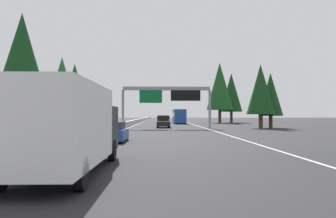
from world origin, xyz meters
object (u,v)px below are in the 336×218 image
(sign_gantry_overhead, at_px, (168,95))
(conifer_right_far, at_px, (220,86))
(conifer_left_mid, at_px, (62,84))
(conifer_right_near, at_px, (261,89))
(minivan_mid_left, at_px, (162,119))
(bus_near_right, at_px, (179,116))
(box_truck_distant_a, at_px, (67,126))
(sedan_far_left, at_px, (114,132))
(oncoming_near, at_px, (38,126))
(conifer_left_near, at_px, (22,59))
(pickup_far_right, at_px, (163,122))
(conifer_right_distant, at_px, (231,93))
(conifer_left_far, at_px, (75,87))
(conifer_right_mid, at_px, (271,94))

(sign_gantry_overhead, distance_m, conifer_right_far, 34.54)
(conifer_right_far, bearing_deg, conifer_left_mid, 114.83)
(conifer_right_near, bearing_deg, minivan_mid_left, 19.62)
(bus_near_right, bearing_deg, sign_gantry_overhead, 173.70)
(conifer_right_near, height_order, conifer_left_mid, conifer_left_mid)
(box_truck_distant_a, height_order, sedan_far_left, box_truck_distant_a)
(oncoming_near, bearing_deg, minivan_mid_left, 168.41)
(sign_gantry_overhead, bearing_deg, conifer_right_far, -22.04)
(bus_near_right, relative_size, oncoming_near, 2.05)
(conifer_right_far, relative_size, conifer_left_near, 0.96)
(pickup_far_right, xyz_separation_m, oncoming_near, (-20.83, 11.77, 0.00))
(box_truck_distant_a, height_order, conifer_right_distant, conifer_right_distant)
(minivan_mid_left, relative_size, conifer_right_distant, 0.41)
(box_truck_distant_a, bearing_deg, conifer_left_far, 13.86)
(sign_gantry_overhead, relative_size, conifer_right_far, 0.89)
(box_truck_distant_a, xyz_separation_m, conifer_right_far, (68.85, -17.00, 7.03))
(minivan_mid_left, height_order, conifer_right_far, conifer_right_far)
(sedan_far_left, height_order, bus_near_right, bus_near_right)
(sedan_far_left, relative_size, conifer_left_mid, 0.34)
(pickup_far_right, distance_m, conifer_left_mid, 23.83)
(sign_gantry_overhead, relative_size, pickup_far_right, 2.26)
(minivan_mid_left, distance_m, oncoming_near, 57.57)
(conifer_left_far, bearing_deg, conifer_right_near, -138.15)
(box_truck_distant_a, height_order, oncoming_near, box_truck_distant_a)
(sedan_far_left, distance_m, conifer_right_far, 58.31)
(minivan_mid_left, bearing_deg, bus_near_right, -161.71)
(pickup_far_right, relative_size, minivan_mid_left, 1.12)
(sedan_far_left, distance_m, oncoming_near, 10.44)
(box_truck_distant_a, relative_size, oncoming_near, 1.52)
(conifer_right_distant, height_order, conifer_left_near, conifer_left_near)
(box_truck_distant_a, distance_m, conifer_left_far, 81.06)
(conifer_right_far, bearing_deg, conifer_right_mid, -175.25)
(minivan_mid_left, xyz_separation_m, conifer_right_mid, (-37.81, -16.15, 4.03))
(oncoming_near, distance_m, conifer_left_far, 59.47)
(bus_near_right, distance_m, conifer_right_distant, 16.87)
(pickup_far_right, relative_size, bus_near_right, 0.49)
(conifer_right_mid, height_order, conifer_left_far, conifer_left_far)
(box_truck_distant_a, height_order, bus_near_right, bus_near_right)
(pickup_far_right, relative_size, conifer_right_mid, 0.68)
(sedan_far_left, height_order, conifer_right_near, conifer_right_near)
(sign_gantry_overhead, bearing_deg, sedan_far_left, 169.23)
(sign_gantry_overhead, height_order, oncoming_near, sign_gantry_overhead)
(conifer_left_near, bearing_deg, pickup_far_right, -62.33)
(box_truck_distant_a, height_order, conifer_left_mid, conifer_left_mid)
(sign_gantry_overhead, distance_m, sedan_far_left, 24.06)
(conifer_left_mid, bearing_deg, conifer_left_near, -176.86)
(box_truck_distant_a, distance_m, pickup_far_right, 41.52)
(bus_near_right, distance_m, minivan_mid_left, 12.44)
(sedan_far_left, bearing_deg, box_truck_distant_a, -178.69)
(sedan_far_left, relative_size, minivan_mid_left, 0.88)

